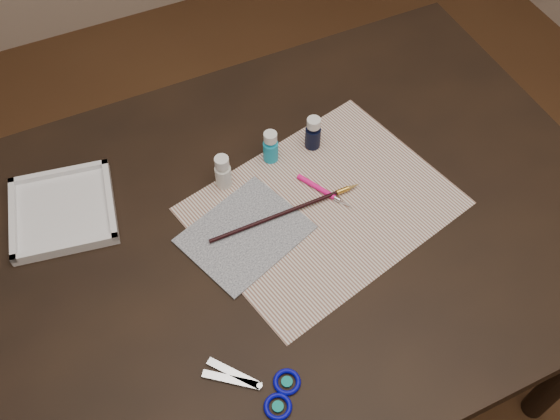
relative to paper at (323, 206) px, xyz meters
name	(u,v)px	position (x,y,z in m)	size (l,w,h in m)	color
ground	(280,373)	(-0.09, -0.01, -0.76)	(3.50, 3.50, 0.02)	#422614
table	(280,314)	(-0.09, -0.01, -0.38)	(1.30, 0.90, 0.75)	black
paper	(323,206)	(0.00, 0.00, 0.00)	(0.47, 0.36, 0.00)	silver
canvas	(245,234)	(-0.16, 0.00, 0.00)	(0.22, 0.17, 0.00)	black
paint_bottle_white	(223,172)	(-0.15, 0.13, 0.04)	(0.03, 0.03, 0.08)	silver
paint_bottle_cyan	(271,147)	(-0.04, 0.15, 0.04)	(0.03, 0.03, 0.08)	#179EC4
paint_bottle_navy	(313,133)	(0.05, 0.15, 0.04)	(0.03, 0.03, 0.08)	black
paintbrush	(287,212)	(-0.07, 0.01, 0.01)	(0.32, 0.01, 0.01)	black
craft_knife	(325,192)	(0.02, 0.02, 0.01)	(0.13, 0.01, 0.01)	#FF1283
scissors	(249,387)	(-0.27, -0.27, 0.00)	(0.17, 0.09, 0.01)	silver
palette_tray	(63,210)	(-0.46, 0.19, 0.01)	(0.19, 0.19, 0.02)	white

